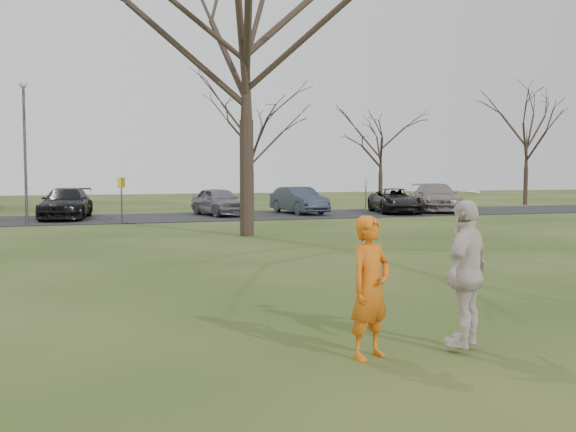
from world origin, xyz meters
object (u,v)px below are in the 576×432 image
object	(u,v)px
car_4	(219,201)
catching_play	(466,273)
car_5	(299,200)
lamp_post	(25,134)
car_3	(66,203)
car_6	(395,201)
player_defender	(370,287)
big_tree	(246,41)
car_7	(436,197)

from	to	relation	value
car_4	catching_play	size ratio (longest dim) A/B	2.11
car_5	lamp_post	distance (m)	14.34
car_4	lamp_post	bearing A→B (deg)	-174.04
car_5	lamp_post	size ratio (longest dim) A/B	0.70
car_4	lamp_post	size ratio (longest dim) A/B	0.69
car_3	car_6	distance (m)	17.38
car_6	lamp_post	size ratio (longest dim) A/B	0.78
car_5	lamp_post	xyz separation A→B (m)	(-13.64, -3.06, 3.20)
player_defender	catching_play	distance (m)	1.33
big_tree	car_6	bearing A→B (deg)	40.74
player_defender	car_3	bearing A→B (deg)	74.96
car_3	big_tree	distance (m)	13.77
car_5	car_7	size ratio (longest dim) A/B	0.80
car_5	car_4	bearing A→B (deg)	171.89
car_6	car_7	size ratio (longest dim) A/B	0.89
car_4	car_5	size ratio (longest dim) A/B	0.98
car_3	big_tree	size ratio (longest dim) A/B	0.37
player_defender	catching_play	bearing A→B (deg)	-28.42
car_3	car_7	size ratio (longest dim) A/B	0.93
car_3	catching_play	world-z (taller)	catching_play
lamp_post	car_3	bearing A→B (deg)	62.10
car_3	car_6	world-z (taller)	car_3
car_3	car_5	world-z (taller)	car_3
car_5	catching_play	bearing A→B (deg)	-112.95
car_5	car_6	distance (m)	5.41
catching_play	big_tree	bearing A→B (deg)	86.28
player_defender	lamp_post	xyz separation A→B (m)	(-5.67, 22.85, 3.07)
car_3	lamp_post	world-z (taller)	lamp_post
player_defender	car_6	size ratio (longest dim) A/B	0.37
car_4	car_6	world-z (taller)	car_4
car_6	car_7	distance (m)	2.95
player_defender	car_3	size ratio (longest dim) A/B	0.35
car_4	catching_play	distance (m)	26.06
car_3	catching_play	distance (m)	26.49
big_tree	car_4	bearing A→B (deg)	83.67
car_6	lamp_post	xyz separation A→B (m)	(-18.92, -1.91, 3.25)
car_5	player_defender	bearing A→B (deg)	-115.72
car_7	lamp_post	bearing A→B (deg)	-153.81
catching_play	lamp_post	world-z (taller)	lamp_post
lamp_post	car_6	bearing A→B (deg)	5.76
catching_play	big_tree	world-z (taller)	big_tree
car_5	car_7	xyz separation A→B (m)	(8.18, -0.59, 0.07)
car_4	lamp_post	xyz separation A→B (m)	(-9.17, -3.02, 3.19)
car_3	car_5	size ratio (longest dim) A/B	1.16
player_defender	car_4	world-z (taller)	player_defender
lamp_post	catching_play	bearing A→B (deg)	-73.05
player_defender	car_4	distance (m)	26.10
car_3	car_7	distance (m)	20.25
car_4	big_tree	size ratio (longest dim) A/B	0.31
lamp_post	player_defender	bearing A→B (deg)	-76.06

